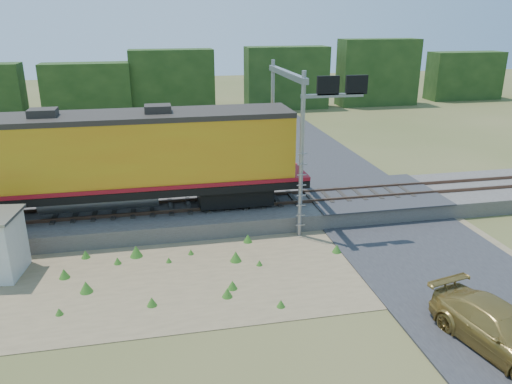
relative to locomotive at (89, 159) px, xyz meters
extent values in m
plane|color=#475123|center=(7.21, -6.00, -3.51)|extent=(140.00, 140.00, 0.00)
cube|color=slate|center=(7.21, 0.00, -3.11)|extent=(70.00, 5.00, 0.80)
cube|color=brown|center=(7.21, -0.72, -2.63)|extent=(70.00, 0.10, 0.16)
cube|color=brown|center=(7.21, 0.72, -2.63)|extent=(70.00, 0.10, 0.16)
cube|color=#8C7754|center=(5.21, -5.50, -3.50)|extent=(26.00, 8.00, 0.03)
cube|color=#38383A|center=(14.21, 0.00, -2.68)|extent=(7.00, 5.20, 0.06)
cube|color=#38383A|center=(14.21, 16.00, -3.47)|extent=(7.00, 24.00, 0.08)
cube|color=#1A3413|center=(7.21, 32.00, -0.26)|extent=(36.00, 3.00, 6.50)
cube|color=black|center=(6.81, 0.00, -2.10)|extent=(3.61, 2.31, 0.90)
cube|color=black|center=(0.29, 0.00, -1.47)|extent=(20.05, 3.01, 0.36)
cylinder|color=gray|center=(0.29, 0.00, -1.95)|extent=(5.51, 1.20, 1.20)
cube|color=#BF9516|center=(0.29, 0.00, 0.26)|extent=(18.55, 2.91, 3.11)
cube|color=maroon|center=(0.29, 0.00, -1.17)|extent=(20.05, 3.06, 0.18)
cube|color=#28231E|center=(0.29, 0.00, 1.94)|extent=(18.55, 2.96, 0.24)
cube|color=#28231E|center=(-1.71, 0.00, 2.17)|extent=(1.20, 1.00, 0.45)
cube|color=#28231E|center=(3.30, 0.00, 2.17)|extent=(1.20, 1.00, 0.45)
cylinder|color=gray|center=(9.44, -2.80, 0.29)|extent=(0.20, 0.20, 7.61)
cylinder|color=gray|center=(9.44, 2.80, 0.29)|extent=(0.20, 0.20, 7.61)
cube|color=gray|center=(9.44, 0.00, 3.67)|extent=(0.27, 6.20, 0.27)
cube|color=gray|center=(10.74, -2.80, 3.01)|extent=(2.83, 0.16, 0.16)
cube|color=black|center=(10.52, -2.80, 3.45)|extent=(0.98, 0.16, 0.82)
cube|color=black|center=(11.83, -2.80, 3.45)|extent=(0.98, 0.16, 0.82)
imported|color=#A2823C|center=(13.08, -12.25, -2.82)|extent=(2.97, 5.11, 1.39)
camera|label=1|loc=(3.11, -23.43, 6.28)|focal=35.00mm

